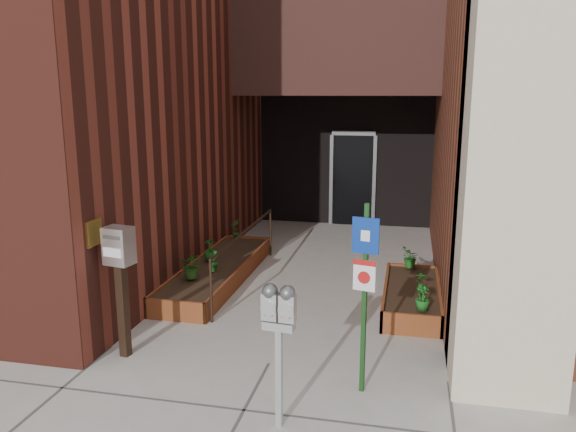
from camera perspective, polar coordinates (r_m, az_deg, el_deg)
The scene contains 15 objects.
ground at distance 6.69m, azimuth -1.98°, elevation -14.76°, with size 80.00×80.00×0.00m, color #9E9991.
architecture at distance 12.91m, azimuth 5.07°, elevation 20.94°, with size 20.00×14.60×10.00m.
planter_left at distance 9.45m, azimuth -7.10°, elevation -5.69°, with size 0.90×3.60×0.30m.
planter_right at distance 8.48m, azimuth 12.43°, elevation -8.04°, with size 0.80×2.20×0.30m.
handrail at distance 9.08m, azimuth -4.33°, elevation -2.34°, with size 0.04×3.34×0.90m.
parking_meter at distance 5.12m, azimuth -0.94°, elevation -10.29°, with size 0.32×0.16×1.39m.
sign_post at distance 5.69m, azimuth 7.79°, elevation -6.38°, with size 0.27×0.09×2.00m.
payment_dropbox at distance 6.73m, azimuth -16.70°, elevation -4.71°, with size 0.35×0.29×1.57m.
shrub_left_a at distance 8.64m, azimuth -9.73°, elevation -4.95°, with size 0.36×0.36×0.41m, color #255016.
shrub_left_b at distance 8.94m, azimuth -7.60°, elevation -4.57°, with size 0.18×0.18×0.32m, color #195117.
shrub_left_c at distance 9.52m, azimuth -7.93°, elevation -3.36°, with size 0.21×0.21×0.37m, color #1E621C.
shrub_left_d at distance 10.87m, azimuth -5.35°, elevation -1.30°, with size 0.20×0.20×0.37m, color #214F16.
shrub_right_a at distance 7.52m, azimuth 13.54°, elevation -8.02°, with size 0.19×0.19×0.34m, color #19581A.
shrub_right_b at distance 8.09m, azimuth 13.37°, elevation -6.63°, with size 0.17×0.17×0.32m, color #164E16.
shrub_right_c at distance 9.23m, azimuth 12.31°, elevation -4.15°, with size 0.30×0.30×0.34m, color #1C5A19.
Camera 1 is at (1.48, -5.76, 3.05)m, focal length 35.00 mm.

